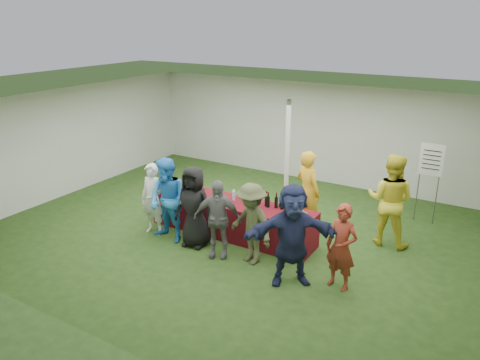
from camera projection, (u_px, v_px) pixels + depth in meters
The scene contains 18 objects.
ground at pixel (239, 233), 9.95m from camera, with size 60.00×60.00×0.00m, color #284719.
tent at pixel (287, 161), 10.23m from camera, with size 10.00×10.00×10.00m.
serving_table at pixel (232, 218), 9.76m from camera, with size 3.60×0.80×0.75m, color maroon.
wine_bottles at pixel (264, 200), 9.39m from camera, with size 0.88×0.13×0.32m.
wine_glasses at pixel (188, 192), 9.85m from camera, with size 1.19×0.09×0.16m.
water_bottle at pixel (234, 195), 9.67m from camera, with size 0.07×0.07×0.23m.
bar_towel at pixel (300, 215), 8.95m from camera, with size 0.25×0.18×0.03m, color white.
dump_bucket at pixel (301, 218), 8.63m from camera, with size 0.25×0.25×0.18m, color slate.
wine_list_sign at pixel (431, 166), 10.05m from camera, with size 0.50×0.03×1.80m.
staff_pourer at pixel (308, 192), 9.74m from camera, with size 0.65×0.43×1.79m, color gold.
staff_back at pixel (390, 200), 9.19m from camera, with size 0.91×0.71×1.88m, color yellow.
customer_0 at pixel (153, 199), 9.71m from camera, with size 0.56×0.37×1.53m, color silver.
customer_1 at pixel (168, 201), 9.36m from camera, with size 0.84×0.66×1.74m, color #2B88DC.
customer_2 at pixel (194, 207), 9.16m from camera, with size 0.80×0.52×1.64m, color black.
customer_3 at pixel (217, 219), 8.76m from camera, with size 0.90×0.38×1.54m, color slate.
customer_4 at pixel (251, 224), 8.53m from camera, with size 1.00×0.58×1.55m, color #444B2A.
customer_5 at pixel (292, 235), 7.82m from camera, with size 1.66×0.53×1.80m, color #1D2446.
customer_6 at pixel (341, 247), 7.72m from camera, with size 0.55×0.36×1.51m, color maroon.
Camera 1 is at (4.65, -7.73, 4.36)m, focal length 35.00 mm.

